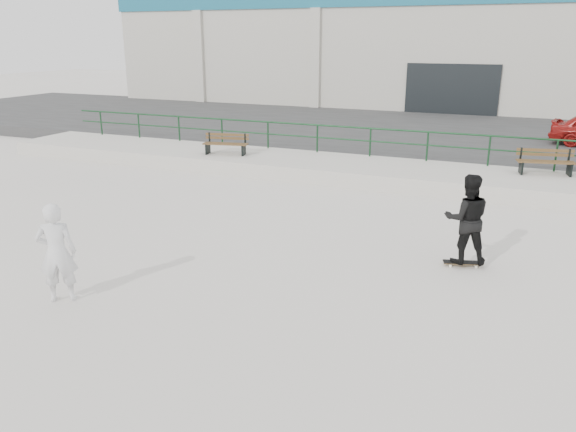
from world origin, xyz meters
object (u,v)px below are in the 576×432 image
at_px(bench_right, 545,162).
at_px(seated_skater, 57,253).
at_px(skateboard, 462,263).
at_px(bench_left, 226,144).
at_px(standing_skater, 467,219).

distance_m(bench_right, seated_skater, 14.32).
bearing_deg(bench_right, seated_skater, -136.20).
xyz_separation_m(skateboard, seated_skater, (-6.49, -4.49, 0.84)).
xyz_separation_m(bench_left, standing_skater, (9.05, -6.25, 0.16)).
relative_size(bench_left, standing_skater, 0.90).
bearing_deg(skateboard, seated_skater, -162.38).
xyz_separation_m(bench_left, skateboard, (9.05, -6.25, -0.80)).
bearing_deg(bench_right, skateboard, -113.97).
bearing_deg(seated_skater, bench_right, -158.16).
distance_m(bench_right, standing_skater, 7.52).
distance_m(bench_right, skateboard, 7.57).
relative_size(bench_right, seated_skater, 0.96).
height_order(bench_right, skateboard, bench_right).
bearing_deg(standing_skater, bench_right, -118.29).
height_order(standing_skater, seated_skater, standing_skater).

